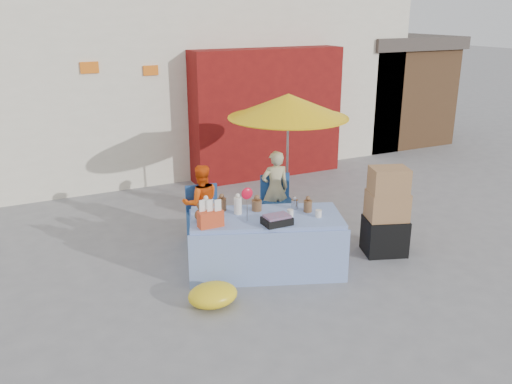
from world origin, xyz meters
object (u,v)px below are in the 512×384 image
market_table (265,242)px  vendor_beige (275,189)px  chair_right (279,213)px  box_stack (386,214)px  umbrella (288,106)px  vendor_orange (201,203)px  chair_left (205,227)px

market_table → vendor_beige: (0.85, 1.32, 0.23)m
vendor_beige → chair_right: bearing=99.5°
market_table → box_stack: 1.80m
chair_right → vendor_beige: size_ratio=0.68×
vendor_beige → umbrella: (0.30, 0.15, 1.27)m
market_table → vendor_orange: bearing=127.9°
vendor_beige → box_stack: size_ratio=0.97×
chair_right → vendor_orange: 1.30m
chair_left → vendor_beige: vendor_beige is taller
vendor_beige → umbrella: 1.31m
market_table → vendor_beige: 1.59m
chair_left → chair_right: 1.25m
market_table → box_stack: size_ratio=1.73×
market_table → umbrella: umbrella is taller
chair_left → umbrella: bearing=19.0°
umbrella → vendor_beige: bearing=-153.4°
vendor_orange → box_stack: box_stack is taller
chair_right → market_table: bearing=-117.2°
chair_left → box_stack: box_stack is taller
market_table → vendor_orange: 1.39m
chair_right → box_stack: (0.91, -1.47, 0.33)m
chair_left → chair_right: (1.25, 0.00, 0.00)m
chair_left → box_stack: (2.16, -1.47, 0.33)m
market_table → chair_right: size_ratio=2.61×
market_table → chair_right: bearing=75.4°
market_table → vendor_beige: bearing=78.3°
chair_left → vendor_beige: 1.31m
market_table → umbrella: bearing=73.1°
market_table → chair_left: market_table is taller
market_table → umbrella: 2.39m
market_table → umbrella: (1.15, 1.47, 1.49)m
vendor_beige → umbrella: size_ratio=0.60×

